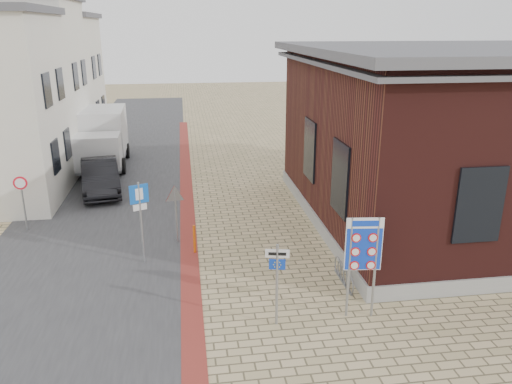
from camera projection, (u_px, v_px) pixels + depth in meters
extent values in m
plane|color=tan|center=(271.00, 331.00, 12.90)|extent=(120.00, 120.00, 0.00)
cube|color=#38383A|center=(119.00, 176.00, 26.22)|extent=(7.00, 60.00, 0.02)
cube|color=maroon|center=(187.00, 204.00, 22.01)|extent=(0.60, 40.00, 0.02)
cube|color=gray|center=(456.00, 210.00, 20.63)|extent=(12.15, 12.15, 0.50)
cube|color=#411715|center=(466.00, 133.00, 19.60)|extent=(12.00, 12.00, 6.00)
cube|color=#535359|center=(477.00, 50.00, 18.61)|extent=(13.00, 13.00, 0.30)
cube|color=#535359|center=(476.00, 61.00, 18.74)|extent=(12.70, 12.70, 0.15)
cube|color=black|center=(341.00, 178.00, 16.18)|extent=(0.12, 1.60, 2.40)
cube|color=black|center=(310.00, 150.00, 19.94)|extent=(0.12, 1.60, 2.40)
cube|color=black|center=(479.00, 205.00, 13.76)|extent=(1.40, 0.12, 2.20)
cube|color=black|center=(55.00, 156.00, 21.31)|extent=(0.10, 1.10, 1.40)
cube|color=black|center=(67.00, 144.00, 23.57)|extent=(0.10, 1.10, 1.40)
cube|color=black|center=(47.00, 90.00, 20.43)|extent=(0.10, 1.10, 1.40)
cube|color=black|center=(60.00, 84.00, 22.68)|extent=(0.10, 1.10, 1.40)
cube|color=silver|center=(13.00, 86.00, 26.89)|extent=(7.00, 6.00, 8.80)
cube|color=black|center=(81.00, 129.00, 26.95)|extent=(0.10, 1.10, 1.40)
cube|color=black|center=(89.00, 121.00, 29.20)|extent=(0.10, 1.10, 1.40)
cube|color=black|center=(75.00, 76.00, 26.06)|extent=(0.10, 1.10, 1.40)
cube|color=black|center=(84.00, 72.00, 28.31)|extent=(0.10, 1.10, 1.40)
cube|color=silver|center=(43.00, 82.00, 32.65)|extent=(7.00, 6.00, 8.00)
cube|color=#535359|center=(34.00, 15.00, 31.34)|extent=(7.40, 6.40, 0.30)
cube|color=black|center=(98.00, 111.00, 32.58)|extent=(0.10, 1.10, 1.40)
cube|color=black|center=(103.00, 106.00, 34.83)|extent=(0.10, 1.10, 1.40)
cube|color=black|center=(94.00, 67.00, 31.69)|extent=(0.10, 1.10, 1.40)
cube|color=black|center=(99.00, 65.00, 33.95)|extent=(0.10, 1.10, 1.40)
torus|color=slate|center=(350.00, 284.00, 14.68)|extent=(0.04, 0.60, 0.60)
torus|color=slate|center=(347.00, 279.00, 14.96)|extent=(0.04, 0.60, 0.60)
torus|color=slate|center=(344.00, 274.00, 15.24)|extent=(0.04, 0.60, 0.60)
torus|color=slate|center=(341.00, 270.00, 15.52)|extent=(0.04, 0.60, 0.60)
torus|color=slate|center=(338.00, 266.00, 15.81)|extent=(0.04, 0.60, 0.60)
cube|color=slate|center=(343.00, 282.00, 15.33)|extent=(0.08, 1.60, 0.04)
imported|color=black|center=(100.00, 176.00, 23.47)|extent=(2.42, 4.90, 1.54)
cube|color=slate|center=(104.00, 158.00, 27.89)|extent=(2.48, 5.93, 0.27)
cube|color=silver|center=(98.00, 151.00, 25.70)|extent=(2.34, 1.92, 1.74)
cube|color=black|center=(95.00, 149.00, 24.84)|extent=(2.06, 0.15, 0.87)
cube|color=silver|center=(103.00, 130.00, 28.36)|extent=(2.52, 3.98, 2.39)
cylinder|color=black|center=(78.00, 168.00, 26.10)|extent=(0.30, 0.88, 0.87)
cylinder|color=black|center=(123.00, 166.00, 26.49)|extent=(0.30, 0.88, 0.87)
cylinder|color=black|center=(87.00, 152.00, 29.34)|extent=(0.30, 0.88, 0.87)
cylinder|color=black|center=(127.00, 151.00, 29.73)|extent=(0.30, 0.88, 0.87)
cylinder|color=gray|center=(349.00, 268.00, 13.14)|extent=(0.07, 0.07, 2.86)
cylinder|color=gray|center=(375.00, 268.00, 13.16)|extent=(0.07, 0.07, 2.86)
cube|color=white|center=(364.00, 244.00, 12.93)|extent=(0.97, 0.15, 1.47)
cube|color=#1038C5|center=(364.00, 244.00, 12.93)|extent=(0.94, 0.16, 1.43)
cube|color=white|center=(365.00, 223.00, 12.74)|extent=(0.94, 0.16, 0.28)
cylinder|color=gray|center=(277.00, 285.00, 12.85)|extent=(0.07, 0.07, 2.30)
cube|color=silver|center=(277.00, 254.00, 12.56)|extent=(0.61, 0.17, 0.22)
cube|color=#0F38B7|center=(277.00, 264.00, 12.66)|extent=(0.42, 0.13, 0.28)
cylinder|color=gray|center=(141.00, 223.00, 16.20)|extent=(0.07, 0.07, 2.81)
cube|color=blue|center=(139.00, 194.00, 15.88)|extent=(0.58, 0.28, 0.62)
cube|color=white|center=(140.00, 207.00, 16.02)|extent=(0.43, 0.21, 0.20)
cylinder|color=gray|center=(176.00, 216.00, 17.88)|extent=(0.07, 0.07, 2.06)
cylinder|color=gray|center=(24.00, 204.00, 18.95)|extent=(0.07, 0.07, 2.15)
cylinder|color=red|center=(20.00, 183.00, 18.69)|extent=(0.51, 0.08, 0.51)
cylinder|color=#D8530B|center=(194.00, 239.00, 17.19)|extent=(0.12, 0.12, 1.02)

